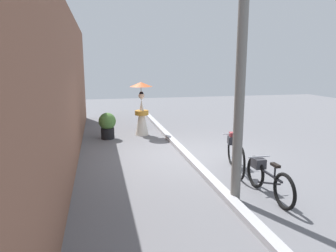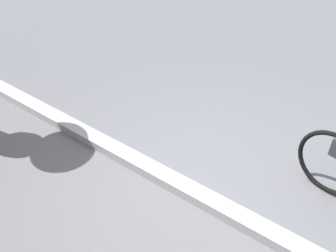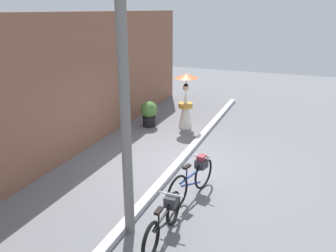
{
  "view_description": "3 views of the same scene",
  "coord_description": "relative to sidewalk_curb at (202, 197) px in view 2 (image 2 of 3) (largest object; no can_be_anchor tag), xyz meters",
  "views": [
    {
      "loc": [
        -8.17,
        2.32,
        2.55
      ],
      "look_at": [
        -0.17,
        0.54,
        0.91
      ],
      "focal_mm": 33.44,
      "sensor_mm": 36.0,
      "label": 1
    },
    {
      "loc": [
        -1.28,
        2.32,
        3.05
      ],
      "look_at": [
        0.11,
        0.46,
        1.25
      ],
      "focal_mm": 39.5,
      "sensor_mm": 36.0,
      "label": 2
    },
    {
      "loc": [
        -7.74,
        -2.81,
        3.94
      ],
      "look_at": [
        0.34,
        0.46,
        0.92
      ],
      "focal_mm": 36.2,
      "sensor_mm": 36.0,
      "label": 3
    }
  ],
  "objects": [
    {
      "name": "ground_plane",
      "position": [
        0.0,
        0.0,
        -0.06
      ],
      "size": [
        30.0,
        30.0,
        0.0
      ],
      "primitive_type": "plane",
      "color": "slate"
    },
    {
      "name": "sidewalk_curb",
      "position": [
        0.0,
        0.0,
        0.0
      ],
      "size": [
        14.0,
        0.2,
        0.12
      ],
      "primitive_type": "cube",
      "color": "#B2B2B7",
      "rests_on": "ground_plane"
    }
  ]
}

